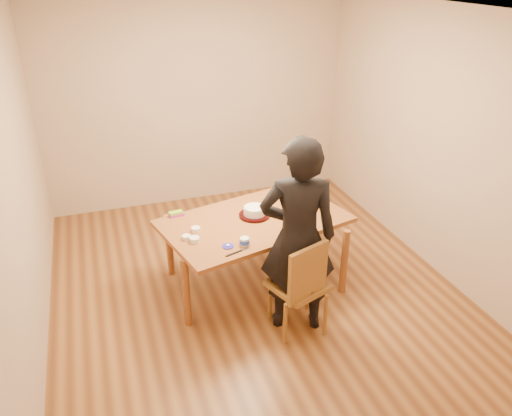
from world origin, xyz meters
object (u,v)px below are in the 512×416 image
object	(u,v)px
cake	(254,211)
cake_plate	(254,215)
dining_chair	(298,285)
dining_table	(254,221)
person	(298,237)

from	to	relation	value
cake	cake_plate	bearing A→B (deg)	0.00
dining_chair	cake_plate	distance (m)	0.90
dining_chair	cake_plate	world-z (taller)	cake_plate
dining_table	cake	size ratio (longest dim) A/B	8.18
person	dining_chair	bearing A→B (deg)	108.55
dining_table	person	xyz separation A→B (m)	(0.15, -0.73, 0.19)
cake_plate	cake	world-z (taller)	cake
dining_chair	person	bearing A→B (deg)	70.21
dining_table	person	world-z (taller)	person
dining_table	cake	distance (m)	0.10
dining_chair	person	world-z (taller)	person
dining_table	cake	xyz separation A→B (m)	(0.02, 0.06, 0.08)
dining_table	cake_plate	distance (m)	0.07
dining_chair	cake_plate	bearing A→B (deg)	79.01
cake	person	world-z (taller)	person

